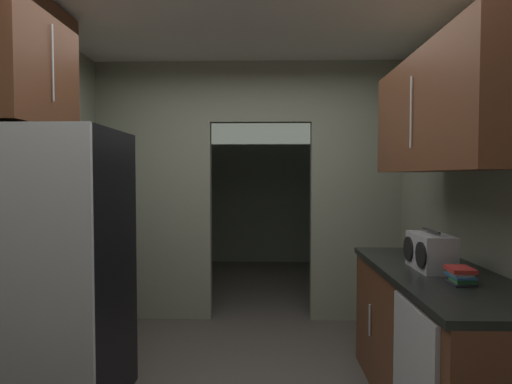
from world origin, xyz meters
name	(u,v)px	position (x,y,z in m)	size (l,w,h in m)	color
kitchen_overhead_slab	(241,10)	(0.00, 0.54, 2.65)	(3.49, 7.60, 0.06)	silver
kitchen_partition	(244,181)	(-0.04, 1.80, 1.41)	(3.09, 0.12, 2.62)	gray
adjoining_room_shell	(254,187)	(0.00, 3.74, 1.31)	(3.09, 2.92, 2.62)	gray
refrigerator	(60,270)	(-1.11, 0.10, 0.88)	(0.73, 0.79, 1.76)	black
lower_cabinet_run	(438,345)	(1.22, 0.03, 0.45)	(0.65, 1.70, 0.89)	brown
upper_cabinet_counterside	(442,112)	(1.22, 0.03, 1.85)	(0.36, 1.53, 0.70)	brown
upper_cabinet_fridgeside	(25,63)	(-1.36, 0.20, 2.19)	(0.36, 0.81, 0.81)	brown
boombox	(430,252)	(1.19, 0.09, 1.01)	(0.20, 0.37, 0.25)	#B2B2B7
book_stack	(461,275)	(1.22, -0.25, 0.94)	(0.14, 0.17, 0.09)	black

